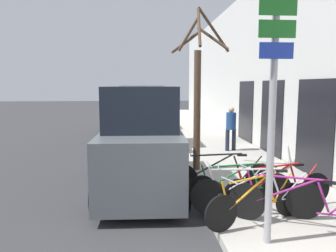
{
  "coord_description": "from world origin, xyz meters",
  "views": [
    {
      "loc": [
        -0.21,
        -1.26,
        2.54
      ],
      "look_at": [
        0.43,
        6.98,
        1.5
      ],
      "focal_mm": 35.0,
      "sensor_mm": 36.0,
      "label": 1
    }
  ],
  "objects": [
    {
      "name": "bicycle_5",
      "position": [
        1.49,
        5.53,
        0.55
      ],
      "size": [
        2.38,
        0.44,
        0.94
      ],
      "rotation": [
        0.0,
        0.0,
        1.48
      ],
      "color": "black",
      "rests_on": "sidewalk_curb"
    },
    {
      "name": "bicycle_4",
      "position": [
        1.72,
        4.99,
        0.51
      ],
      "size": [
        2.16,
        0.44,
        0.84
      ],
      "rotation": [
        0.0,
        0.0,
        1.58
      ],
      "color": "black",
      "rests_on": "sidewalk_curb"
    },
    {
      "name": "bicycle_1",
      "position": [
        1.74,
        4.02,
        0.52
      ],
      "size": [
        1.99,
        0.83,
        0.87
      ],
      "rotation": [
        0.0,
        0.0,
        1.94
      ],
      "color": "black",
      "rests_on": "sidewalk_curb"
    },
    {
      "name": "parked_car_1",
      "position": [
        -0.22,
        11.94,
        1.12
      ],
      "size": [
        2.1,
        4.31,
        2.5
      ],
      "rotation": [
        0.0,
        0.0,
        -0.02
      ],
      "color": "gray",
      "rests_on": "ground"
    },
    {
      "name": "sidewalk_curb",
      "position": [
        2.6,
        14.0,
        0.07
      ],
      "size": [
        3.2,
        32.0,
        0.15
      ],
      "color": "#ADA89E",
      "rests_on": "ground"
    },
    {
      "name": "signpost",
      "position": [
        1.66,
        3.34,
        2.22
      ],
      "size": [
        0.54,
        0.13,
        3.74
      ],
      "color": "#939399",
      "rests_on": "sidewalk_curb"
    },
    {
      "name": "street_tree",
      "position": [
        1.32,
        7.75,
        2.28
      ],
      "size": [
        1.64,
        1.63,
        4.48
      ],
      "color": "#4C3828",
      "rests_on": "sidewalk_curb"
    },
    {
      "name": "parked_car_2",
      "position": [
        -0.31,
        17.16,
        0.99
      ],
      "size": [
        2.13,
        4.23,
        2.21
      ],
      "rotation": [
        0.0,
        0.0,
        0.0
      ],
      "color": "#144728",
      "rests_on": "ground"
    },
    {
      "name": "ground_plane",
      "position": [
        0.0,
        11.2,
        0.0
      ],
      "size": [
        80.0,
        80.0,
        0.0
      ],
      "primitive_type": "plane",
      "color": "#333335"
    },
    {
      "name": "building_facade",
      "position": [
        4.35,
        13.92,
        3.23
      ],
      "size": [
        0.23,
        32.0,
        6.5
      ],
      "color": "silver",
      "rests_on": "ground"
    },
    {
      "name": "bicycle_3",
      "position": [
        2.37,
        4.63,
        0.54
      ],
      "size": [
        2.35,
        0.63,
        0.9
      ],
      "rotation": [
        0.0,
        0.0,
        1.78
      ],
      "color": "black",
      "rests_on": "sidewalk_curb"
    },
    {
      "name": "parked_car_0",
      "position": [
        -0.23,
        6.4,
        1.13
      ],
      "size": [
        2.06,
        4.35,
        2.5
      ],
      "rotation": [
        0.0,
        0.0,
        -0.03
      ],
      "color": "#51565B",
      "rests_on": "ground"
    },
    {
      "name": "bicycle_0",
      "position": [
        2.35,
        3.74,
        0.54
      ],
      "size": [
        2.05,
        1.32,
        0.91
      ],
      "rotation": [
        0.0,
        0.0,
        1.01
      ],
      "color": "black",
      "rests_on": "sidewalk_curb"
    },
    {
      "name": "pedestrian_near",
      "position": [
        2.99,
        10.32,
        1.08
      ],
      "size": [
        0.41,
        0.36,
        1.6
      ],
      "rotation": [
        0.0,
        0.0,
        0.3
      ],
      "color": "#1E2338",
      "rests_on": "sidewalk_curb"
    },
    {
      "name": "bicycle_2",
      "position": [
        1.82,
        4.31,
        0.55
      ],
      "size": [
        2.33,
        0.62,
        0.93
      ],
      "rotation": [
        0.0,
        0.0,
        1.36
      ],
      "color": "black",
      "rests_on": "sidewalk_curb"
    }
  ]
}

